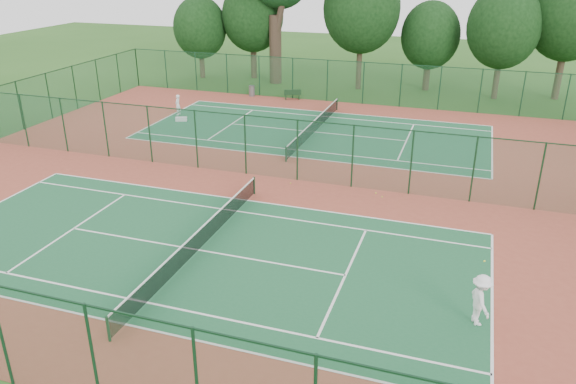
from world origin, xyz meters
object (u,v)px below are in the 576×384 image
(player_near, at_px, (480,300))
(kit_bag, at_px, (181,119))
(player_far, at_px, (178,105))
(bench, at_px, (292,94))
(trash_bin, at_px, (252,91))

(player_near, xyz_separation_m, kit_bag, (-21.69, 19.06, -0.79))
(player_far, relative_size, kit_bag, 1.87)
(player_far, height_order, bench, player_far)
(bench, height_order, kit_bag, bench)
(player_far, relative_size, trash_bin, 1.70)
(player_far, bearing_deg, trash_bin, 155.16)
(trash_bin, distance_m, kit_bag, 9.35)
(player_near, bearing_deg, trash_bin, 11.53)
(player_far, distance_m, kit_bag, 1.97)
(player_near, xyz_separation_m, player_far, (-22.77, 20.58, -0.15))
(kit_bag, bearing_deg, player_near, -62.11)
(player_near, relative_size, player_far, 1.19)
(bench, bearing_deg, player_near, -82.72)
(trash_bin, xyz_separation_m, bench, (3.79, -0.06, -0.01))
(kit_bag, bearing_deg, trash_bin, 56.54)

